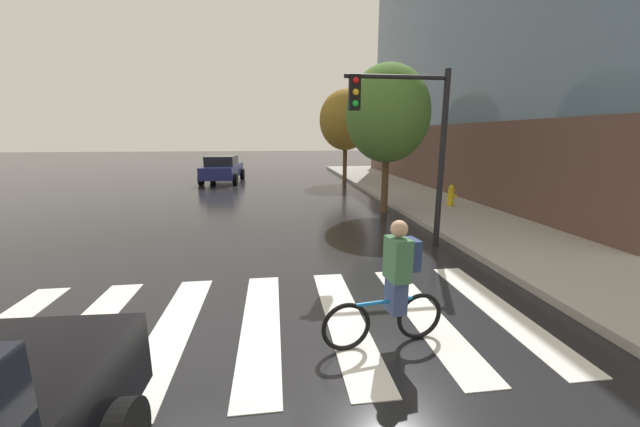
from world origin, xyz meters
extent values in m
plane|color=black|center=(0.00, 0.00, 0.00)|extent=(120.00, 120.00, 0.00)
cube|color=silver|center=(-1.70, 0.00, 0.01)|extent=(0.55, 3.47, 0.01)
cube|color=silver|center=(-0.45, 0.00, 0.01)|extent=(0.55, 3.47, 0.01)
cube|color=silver|center=(0.80, 0.00, 0.01)|extent=(0.55, 3.47, 0.01)
cube|color=silver|center=(2.05, 0.00, 0.01)|extent=(0.55, 3.47, 0.01)
cube|color=silver|center=(3.30, 0.00, 0.01)|extent=(0.55, 3.47, 0.01)
cube|color=silver|center=(4.55, 0.00, 0.01)|extent=(0.55, 3.47, 0.01)
cube|color=navy|center=(-1.96, 16.83, 0.67)|extent=(2.04, 4.56, 0.68)
cube|color=black|center=(-1.96, 16.69, 1.28)|extent=(1.72, 2.22, 0.53)
cylinder|color=black|center=(-2.81, 18.31, 0.33)|extent=(0.27, 0.67, 0.66)
cylinder|color=black|center=(-0.95, 18.21, 0.33)|extent=(0.27, 0.67, 0.66)
cylinder|color=black|center=(-2.97, 15.46, 0.33)|extent=(0.27, 0.67, 0.66)
cylinder|color=black|center=(-1.10, 15.35, 0.33)|extent=(0.27, 0.67, 0.66)
torus|color=black|center=(2.95, -0.63, 0.33)|extent=(0.66, 0.15, 0.66)
torus|color=black|center=(1.91, -0.78, 0.33)|extent=(0.66, 0.15, 0.66)
cylinder|color=#1972BF|center=(2.43, -0.71, 0.61)|extent=(0.89, 0.17, 0.05)
cylinder|color=#1972BF|center=(2.58, -0.69, 0.68)|extent=(0.04, 0.04, 0.45)
cube|color=#384772|center=(2.58, -0.69, 0.73)|extent=(0.24, 0.31, 0.56)
cube|color=#3F724C|center=(2.58, -0.69, 1.18)|extent=(0.29, 0.39, 0.56)
sphere|color=tan|center=(2.58, -0.69, 1.58)|extent=(0.22, 0.22, 0.22)
cube|color=navy|center=(2.76, -0.66, 1.23)|extent=(0.20, 0.30, 0.40)
cylinder|color=black|center=(5.04, 3.28, 2.10)|extent=(0.14, 0.14, 4.20)
cylinder|color=black|center=(3.84, 3.28, 4.00)|extent=(2.40, 0.10, 0.10)
cube|color=black|center=(2.88, 3.28, 3.65)|extent=(0.24, 0.20, 0.76)
sphere|color=red|center=(2.88, 3.17, 3.89)|extent=(0.14, 0.14, 0.14)
sphere|color=gold|center=(2.88, 3.17, 3.65)|extent=(0.14, 0.14, 0.14)
sphere|color=green|center=(2.88, 3.17, 3.41)|extent=(0.14, 0.14, 0.14)
cylinder|color=gold|center=(7.58, 7.49, 0.47)|extent=(0.22, 0.22, 0.65)
sphere|color=gold|center=(7.58, 7.49, 0.84)|extent=(0.18, 0.18, 0.18)
cylinder|color=gold|center=(7.74, 7.49, 0.51)|extent=(0.12, 0.09, 0.09)
cylinder|color=#4C3823|center=(4.94, 7.26, 1.15)|extent=(0.24, 0.24, 2.29)
ellipsoid|color=#47722D|center=(4.94, 7.26, 3.44)|extent=(2.85, 2.85, 3.28)
cylinder|color=#4C3823|center=(5.20, 15.77, 1.20)|extent=(0.24, 0.24, 2.39)
ellipsoid|color=olive|center=(5.20, 15.77, 3.58)|extent=(2.98, 2.98, 3.42)
cube|color=brown|center=(18.35, 12.39, 1.60)|extent=(18.98, 21.67, 3.20)
cube|color=slate|center=(18.35, 12.39, 8.82)|extent=(18.60, 21.24, 11.24)
camera|label=1|loc=(1.05, -4.81, 2.72)|focal=19.90mm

